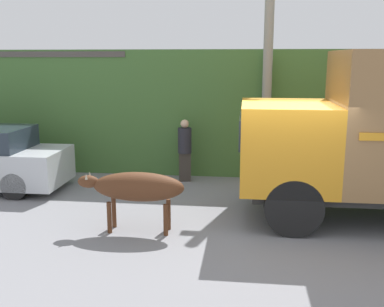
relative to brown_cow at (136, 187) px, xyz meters
The scene contains 6 objects.
ground_plane 3.00m from the brown_cow, 11.09° to the left, with size 60.00×60.00×0.00m, color gray.
hillside_embankment 8.05m from the brown_cow, 69.46° to the left, with size 32.00×6.30×3.59m.
building_backdrop 6.80m from the brown_cow, 122.88° to the left, with size 4.71×2.70×3.54m.
brown_cow is the anchor object (origin of this frame).
pedestrian_on_hill 3.82m from the brown_cow, 83.46° to the left, with size 0.44×0.44×1.72m.
utility_pole 5.36m from the brown_cow, 57.21° to the left, with size 0.90×0.25×6.16m.
Camera 1 is at (-0.75, -8.73, 3.34)m, focal length 42.00 mm.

